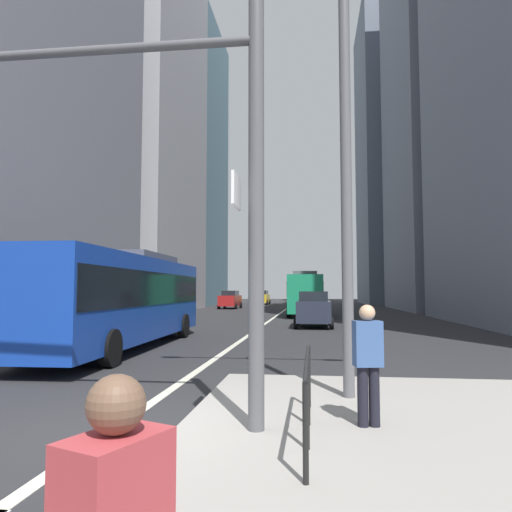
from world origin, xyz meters
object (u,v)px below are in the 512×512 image
(car_receding_near, at_px, (314,309))
(car_oncoming_far, at_px, (262,297))
(car_receding_far, at_px, (317,298))
(pedestrian_waiting, at_px, (368,358))
(city_bus_red_receding, at_px, (305,292))
(city_bus_blue_oncoming, at_px, (123,295))
(street_lamp_post, at_px, (345,111))
(traffic_signal_gantry, at_px, (106,144))
(car_oncoming_mid, at_px, (230,299))
(bollard_left, at_px, (102,505))

(car_receding_near, distance_m, car_oncoming_far, 39.25)
(car_receding_far, relative_size, pedestrian_waiting, 2.66)
(city_bus_red_receding, xyz_separation_m, pedestrian_waiting, (1.42, -31.53, -0.77))
(car_receding_near, height_order, car_receding_far, same)
(car_oncoming_far, bearing_deg, city_bus_blue_oncoming, -89.44)
(car_receding_near, bearing_deg, pedestrian_waiting, -87.77)
(street_lamp_post, bearing_deg, car_oncoming_far, 97.78)
(traffic_signal_gantry, bearing_deg, car_receding_far, 86.42)
(traffic_signal_gantry, bearing_deg, car_oncoming_mid, 97.74)
(city_bus_red_receding, relative_size, car_oncoming_mid, 2.50)
(city_bus_blue_oncoming, height_order, bollard_left, city_bus_blue_oncoming)
(car_oncoming_far, relative_size, bollard_left, 5.46)
(city_bus_red_receding, height_order, street_lamp_post, street_lamp_post)
(city_bus_blue_oncoming, height_order, car_receding_near, city_bus_blue_oncoming)
(car_oncoming_mid, distance_m, bollard_left, 48.27)
(car_receding_far, bearing_deg, city_bus_red_receding, -92.81)
(car_receding_far, distance_m, pedestrian_waiting, 52.63)
(car_receding_far, bearing_deg, traffic_signal_gantry, -93.58)
(car_oncoming_far, distance_m, pedestrian_waiting, 58.42)
(city_bus_red_receding, bearing_deg, street_lamp_post, -87.52)
(car_receding_far, bearing_deg, city_bus_blue_oncoming, -99.04)
(pedestrian_waiting, bearing_deg, city_bus_red_receding, 92.59)
(traffic_signal_gantry, bearing_deg, city_bus_red_receding, 85.90)
(car_oncoming_far, height_order, street_lamp_post, street_lamp_post)
(car_receding_far, distance_m, bollard_left, 56.32)
(car_oncoming_mid, xyz_separation_m, street_lamp_post, (9.60, -42.23, 4.29))
(city_bus_red_receding, height_order, car_receding_near, city_bus_red_receding)
(city_bus_blue_oncoming, height_order, pedestrian_waiting, city_bus_blue_oncoming)
(street_lamp_post, distance_m, pedestrian_waiting, 4.57)
(car_oncoming_mid, height_order, street_lamp_post, street_lamp_post)
(city_bus_red_receding, distance_m, car_oncoming_mid, 15.02)
(car_receding_far, xyz_separation_m, car_oncoming_far, (-7.42, 5.27, -0.00))
(city_bus_red_receding, height_order, car_oncoming_far, city_bus_red_receding)
(car_oncoming_mid, bearing_deg, car_receding_far, 42.66)
(city_bus_blue_oncoming, xyz_separation_m, street_lamp_post, (7.19, -7.25, 3.45))
(city_bus_blue_oncoming, relative_size, pedestrian_waiting, 7.32)
(city_bus_blue_oncoming, bearing_deg, car_oncoming_far, 90.56)
(city_bus_red_receding, bearing_deg, bollard_left, -91.19)
(car_oncoming_mid, bearing_deg, city_bus_red_receding, -56.33)
(city_bus_blue_oncoming, relative_size, bollard_left, 15.55)
(city_bus_blue_oncoming, distance_m, car_receding_far, 44.15)
(street_lamp_post, xyz_separation_m, pedestrian_waiting, (0.14, -1.78, -4.21))
(traffic_signal_gantry, bearing_deg, city_bus_blue_oncoming, 111.04)
(car_oncoming_far, bearing_deg, street_lamp_post, -82.22)
(car_receding_near, xyz_separation_m, street_lamp_post, (0.61, -17.51, 4.29))
(car_receding_far, bearing_deg, pedestrian_waiting, -89.58)
(traffic_signal_gantry, height_order, street_lamp_post, street_lamp_post)
(city_bus_blue_oncoming, xyz_separation_m, car_oncoming_mid, (-2.41, 34.98, -0.85))
(car_oncoming_mid, distance_m, car_oncoming_far, 14.02)
(car_oncoming_mid, bearing_deg, car_oncoming_far, 82.07)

